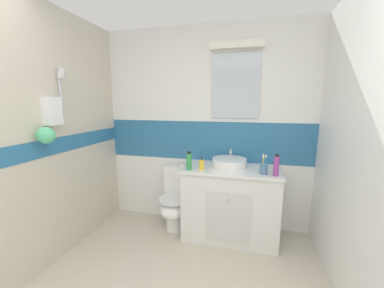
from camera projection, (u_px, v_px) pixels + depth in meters
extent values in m
cube|color=white|center=(205.00, 190.00, 3.05)|extent=(3.20, 0.10, 0.85)
cube|color=teal|center=(206.00, 141.00, 2.92)|extent=(3.20, 0.10, 0.50)
cube|color=white|center=(206.00, 75.00, 2.78)|extent=(3.20, 0.10, 1.15)
cube|color=silver|center=(236.00, 86.00, 2.66)|extent=(0.56, 0.02, 0.75)
cube|color=white|center=(237.00, 45.00, 2.54)|extent=(0.61, 0.10, 0.08)
cube|color=beige|center=(33.00, 140.00, 2.04)|extent=(0.10, 3.48, 2.50)
cube|color=teal|center=(39.00, 150.00, 2.04)|extent=(0.01, 3.48, 0.16)
cube|color=white|center=(52.00, 111.00, 2.10)|extent=(0.10, 0.14, 0.26)
cylinder|color=silver|center=(60.00, 92.00, 2.21)|extent=(0.02, 0.02, 0.36)
cylinder|color=silver|center=(62.00, 73.00, 2.16)|extent=(0.10, 0.07, 0.11)
sphere|color=#59CC8C|center=(46.00, 135.00, 2.00)|extent=(0.15, 0.15, 0.15)
cube|color=white|center=(384.00, 158.00, 1.38)|extent=(0.10, 3.48, 2.50)
cube|color=silver|center=(230.00, 204.00, 2.66)|extent=(1.07, 0.53, 0.82)
cube|color=white|center=(231.00, 169.00, 2.58)|extent=(1.09, 0.55, 0.03)
cube|color=silver|center=(228.00, 218.00, 2.41)|extent=(0.48, 0.01, 0.57)
cylinder|color=silver|center=(228.00, 201.00, 2.36)|extent=(0.02, 0.02, 0.03)
cylinder|color=white|center=(229.00, 163.00, 2.62)|extent=(0.39, 0.39, 0.10)
cylinder|color=#B3B3B8|center=(229.00, 159.00, 2.61)|extent=(0.32, 0.32, 0.01)
cylinder|color=silver|center=(231.00, 155.00, 2.83)|extent=(0.03, 0.03, 0.17)
cylinder|color=silver|center=(230.00, 151.00, 2.71)|extent=(0.02, 0.18, 0.02)
cylinder|color=white|center=(175.00, 222.00, 2.87)|extent=(0.24, 0.24, 0.18)
ellipsoid|color=white|center=(174.00, 208.00, 2.80)|extent=(0.34, 0.42, 0.22)
cylinder|color=white|center=(174.00, 199.00, 2.78)|extent=(0.37, 0.37, 0.02)
cube|color=white|center=(179.00, 180.00, 2.95)|extent=(0.36, 0.17, 0.38)
cylinder|color=silver|center=(179.00, 165.00, 2.91)|extent=(0.04, 0.04, 0.02)
cylinder|color=#4C7299|center=(264.00, 170.00, 2.34)|extent=(0.08, 0.08, 0.09)
cylinder|color=gold|center=(263.00, 164.00, 2.32)|extent=(0.03, 0.03, 0.17)
cube|color=white|center=(263.00, 155.00, 2.31)|extent=(0.02, 0.02, 0.03)
cylinder|color=#338CD8|center=(266.00, 164.00, 2.32)|extent=(0.03, 0.04, 0.17)
cube|color=white|center=(266.00, 156.00, 2.31)|extent=(0.02, 0.02, 0.03)
cylinder|color=#338CD8|center=(263.00, 164.00, 2.33)|extent=(0.01, 0.01, 0.16)
cube|color=white|center=(263.00, 156.00, 2.31)|extent=(0.01, 0.02, 0.03)
cylinder|color=yellow|center=(202.00, 165.00, 2.50)|extent=(0.06, 0.06, 0.11)
cylinder|color=#262626|center=(202.00, 159.00, 2.49)|extent=(0.01, 0.01, 0.04)
cylinder|color=#262626|center=(202.00, 157.00, 2.47)|extent=(0.01, 0.02, 0.01)
cylinder|color=#993F99|center=(276.00, 166.00, 2.28)|extent=(0.06, 0.06, 0.20)
cylinder|color=black|center=(277.00, 155.00, 2.26)|extent=(0.04, 0.04, 0.02)
cylinder|color=green|center=(189.00, 161.00, 2.50)|extent=(0.06, 0.06, 0.18)
cylinder|color=black|center=(189.00, 152.00, 2.48)|extent=(0.04, 0.04, 0.02)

